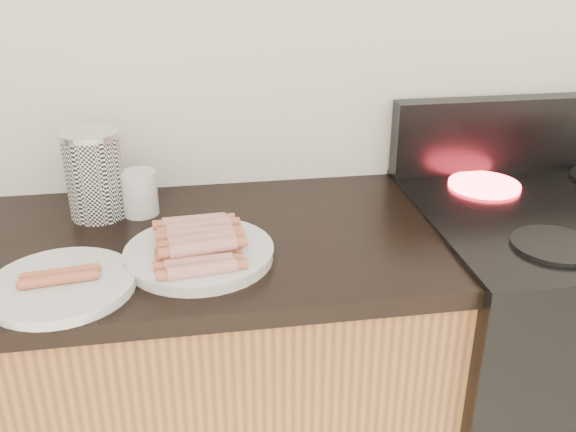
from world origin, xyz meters
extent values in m
cube|color=silver|center=(0.00, 2.00, 1.30)|extent=(4.00, 0.04, 2.60)
cube|color=black|center=(0.78, 1.68, 0.45)|extent=(0.76, 0.65, 0.90)
cube|color=black|center=(0.78, 1.96, 1.01)|extent=(0.76, 0.06, 0.20)
cylinder|color=black|center=(0.61, 1.51, 0.92)|extent=(0.18, 0.18, 0.01)
cylinder|color=#FF1E2D|center=(0.61, 1.84, 0.92)|extent=(0.18, 0.18, 0.01)
cylinder|color=white|center=(-0.12, 1.59, 0.91)|extent=(0.37, 0.37, 0.02)
cylinder|color=white|center=(-0.38, 1.51, 0.91)|extent=(0.35, 0.35, 0.02)
cylinder|color=maroon|center=(-0.12, 1.48, 0.93)|extent=(0.13, 0.04, 0.03)
cylinder|color=maroon|center=(-0.12, 1.51, 0.93)|extent=(0.13, 0.04, 0.03)
cylinder|color=maroon|center=(-0.12, 1.54, 0.93)|extent=(0.13, 0.04, 0.03)
cylinder|color=maroon|center=(-0.12, 1.57, 0.93)|extent=(0.13, 0.04, 0.03)
cylinder|color=maroon|center=(-0.12, 1.60, 0.93)|extent=(0.13, 0.04, 0.03)
cylinder|color=maroon|center=(-0.12, 1.63, 0.93)|extent=(0.13, 0.04, 0.03)
cylinder|color=maroon|center=(-0.12, 1.66, 0.93)|extent=(0.13, 0.04, 0.03)
cylinder|color=maroon|center=(-0.12, 1.70, 0.93)|extent=(0.13, 0.04, 0.03)
cylinder|color=maroon|center=(-0.12, 1.53, 0.96)|extent=(0.13, 0.04, 0.03)
cylinder|color=maroon|center=(-0.12, 1.56, 0.96)|extent=(0.13, 0.04, 0.03)
cylinder|color=maroon|center=(-0.12, 1.59, 0.96)|extent=(0.13, 0.04, 0.03)
cylinder|color=maroon|center=(-0.12, 1.62, 0.96)|extent=(0.13, 0.04, 0.03)
cylinder|color=maroon|center=(-0.12, 1.65, 0.96)|extent=(0.13, 0.04, 0.03)
cylinder|color=#B97844|center=(-0.38, 1.50, 0.93)|extent=(0.13, 0.04, 0.02)
cylinder|color=#B97844|center=(-0.38, 1.52, 0.93)|extent=(0.13, 0.04, 0.02)
cylinder|color=silver|center=(-0.35, 1.85, 1.00)|extent=(0.13, 0.13, 0.19)
cylinder|color=silver|center=(-0.35, 1.85, 1.10)|extent=(0.13, 0.13, 0.01)
cylinder|color=silver|center=(-0.25, 1.84, 0.95)|extent=(0.10, 0.10, 0.10)
camera|label=1|loc=(-0.13, 0.42, 1.53)|focal=40.00mm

